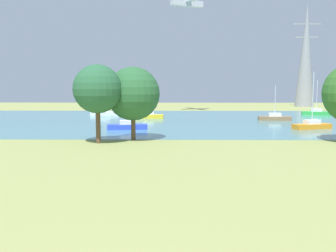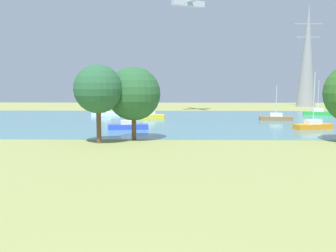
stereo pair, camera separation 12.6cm
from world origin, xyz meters
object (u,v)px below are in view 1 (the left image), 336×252
Objects in this scene: sailboat_orange at (312,125)px; sailboat_green at (316,112)px; sailboat_blue at (127,126)px; tree_east_far at (133,94)px; sailboat_brown at (275,118)px; light_aircraft at (187,3)px; tree_mid_shore at (97,89)px; sailboat_white at (104,113)px; electricity_pylon at (306,55)px; sailboat_yellow at (148,116)px.

sailboat_green is (7.95, 20.79, -0.01)m from sailboat_orange.
sailboat_blue is 9.77m from tree_east_far.
light_aircraft reaches higher than sailboat_brown.
sailboat_green is 0.75× the size of light_aircraft.
tree_mid_shore is at bearing -134.57° from sailboat_brown.
electricity_pylon is at bearing 31.27° from sailboat_white.
sailboat_blue is 11.90m from tree_mid_shore.
sailboat_white is 1.26× the size of sailboat_yellow.
sailboat_brown is at bearing 29.26° from sailboat_blue.
sailboat_brown is 28.20m from tree_east_far.
sailboat_orange is 1.34× the size of sailboat_brown.
sailboat_orange is 0.86× the size of sailboat_white.
sailboat_orange is at bearing -80.47° from sailboat_brown.
tree_mid_shore reaches higher than tree_east_far.
tree_east_far is at bearing -99.90° from light_aircraft.
sailboat_white reaches higher than sailboat_blue.
sailboat_green is 0.84× the size of tree_east_far.
sailboat_blue is at bearing -106.12° from light_aircraft.
tree_mid_shore is 0.92× the size of light_aircraft.
sailboat_blue is 14.75m from sailboat_yellow.
sailboat_green is (30.50, 21.62, -0.00)m from sailboat_blue.
sailboat_brown is 31.92m from tree_mid_shore.
sailboat_blue is at bearing -150.74° from sailboat_brown.
sailboat_yellow is (-19.15, 3.04, 0.01)m from sailboat_brown.
sailboat_green is at bearing -103.39° from electricity_pylon.
sailboat_blue is 0.27× the size of electricity_pylon.
light_aircraft reaches higher than tree_east_far.
sailboat_yellow is 0.80× the size of light_aircraft.
tree_mid_shore is (4.97, -31.02, 4.58)m from sailboat_white.
tree_mid_shore reaches higher than sailboat_blue.
electricity_pylon is at bearing 56.47° from tree_mid_shore.
electricity_pylon reaches higher than sailboat_yellow.
sailboat_blue is 59.80m from electricity_pylon.
tree_east_far is at bearing -133.22° from sailboat_brown.
sailboat_orange is 22.56m from sailboat_blue.
sailboat_green is at bearing 35.34° from sailboat_blue.
light_aircraft is (9.39, 38.41, 15.20)m from tree_mid_shore.
sailboat_white is 31.75m from tree_mid_shore.
tree_east_far reaches higher than sailboat_green.
tree_east_far is (3.06, 2.17, -0.49)m from tree_mid_shore.
sailboat_white is (-28.95, 19.31, 0.02)m from sailboat_orange.
sailboat_white is 9.69m from sailboat_yellow.
sailboat_orange is at bearing 2.11° from sailboat_blue.
electricity_pylon is at bearing 76.61° from sailboat_green.
light_aircraft reaches higher than tree_mid_shore.
sailboat_yellow is at bearing -34.48° from sailboat_white.
sailboat_orange is at bearing -61.35° from light_aircraft.
sailboat_white is 1.01× the size of light_aircraft.
sailboat_orange is at bearing 26.03° from tree_mid_shore.
sailboat_white reaches higher than sailboat_brown.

